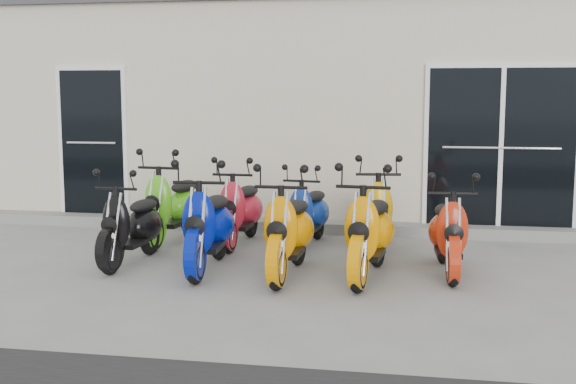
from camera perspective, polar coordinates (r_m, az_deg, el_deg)
name	(u,v)px	position (r m, az deg, el deg)	size (l,w,h in m)	color
ground	(279,265)	(8.14, -0.75, -5.80)	(80.00, 80.00, 0.00)	gray
building	(333,111)	(13.06, 3.58, 6.38)	(14.00, 6.00, 3.20)	beige
roof_cap	(334,16)	(13.13, 3.64, 13.73)	(14.20, 6.20, 0.16)	#3F3F42
front_step	(306,226)	(10.08, 1.42, -2.73)	(14.00, 0.40, 0.15)	gray
door_left	(93,138)	(11.02, -15.16, 4.11)	(1.07, 0.08, 2.22)	black
door_right	(501,143)	(10.03, 16.47, 3.73)	(2.02, 0.08, 2.22)	black
scooter_front_black	(131,215)	(8.29, -12.29, -1.80)	(0.55, 1.51, 1.12)	black
scooter_front_blue	(208,214)	(7.82, -6.34, -1.72)	(0.62, 1.70, 1.25)	#021391
scooter_front_orange_a	(289,219)	(7.53, 0.06, -2.12)	(0.61, 1.67, 1.23)	orange
scooter_front_orange_b	(370,219)	(7.49, 6.47, -2.17)	(0.61, 1.69, 1.25)	orange
scooter_front_red	(449,222)	(7.83, 12.57, -2.30)	(0.56, 1.53, 1.13)	red
scooter_back_green	(173,195)	(9.33, -9.09, -0.23)	(0.62, 1.70, 1.25)	#4FB718
scooter_back_red	(241,200)	(9.15, -3.76, -0.61)	(0.57, 1.57, 1.16)	#B21B2B
scooter_back_blue	(309,204)	(9.05, 1.65, -0.97)	(0.53, 1.45, 1.07)	navy
scooter_back_yellow	(376,201)	(8.86, 6.94, -0.75)	(0.60, 1.64, 1.21)	#D19F04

